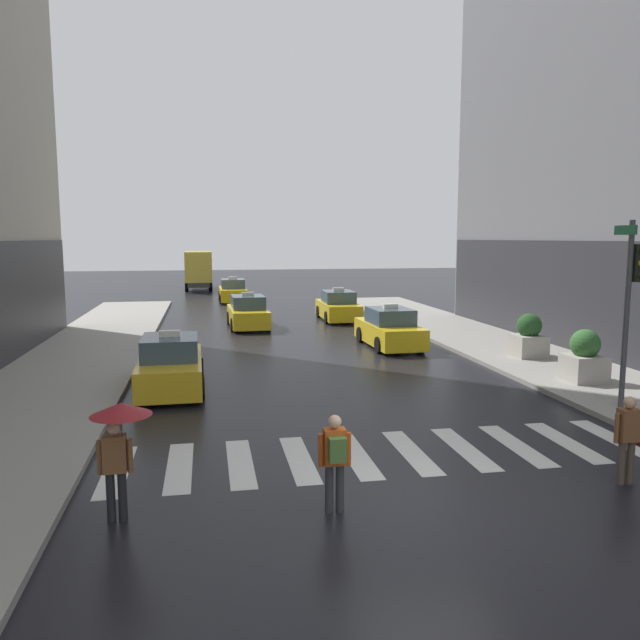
# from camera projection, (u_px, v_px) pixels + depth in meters

# --- Properties ---
(ground_plane) EXTENTS (160.00, 160.00, 0.00)m
(ground_plane) POSITION_uv_depth(u_px,v_px,m) (435.00, 516.00, 10.15)
(ground_plane) COLOR black
(crosswalk_markings) EXTENTS (11.30, 2.80, 0.01)m
(crosswalk_markings) POSITION_uv_depth(u_px,v_px,m) (384.00, 453.00, 13.07)
(crosswalk_markings) COLOR silver
(crosswalk_markings) RESTS_ON ground
(traffic_light_pole) EXTENTS (0.44, 0.84, 4.80)m
(traffic_light_pole) POSITION_uv_depth(u_px,v_px,m) (632.00, 287.00, 15.75)
(traffic_light_pole) COLOR #47474C
(traffic_light_pole) RESTS_ON curb_right
(taxi_lead) EXTENTS (1.98, 4.56, 1.80)m
(taxi_lead) POSITION_uv_depth(u_px,v_px,m) (171.00, 366.00, 18.49)
(taxi_lead) COLOR gold
(taxi_lead) RESTS_ON ground
(taxi_second) EXTENTS (2.02, 4.58, 1.80)m
(taxi_second) POSITION_uv_depth(u_px,v_px,m) (389.00, 330.00, 25.82)
(taxi_second) COLOR yellow
(taxi_second) RESTS_ON ground
(taxi_third) EXTENTS (2.03, 4.59, 1.80)m
(taxi_third) POSITION_uv_depth(u_px,v_px,m) (248.00, 313.00, 31.42)
(taxi_third) COLOR yellow
(taxi_third) RESTS_ON ground
(taxi_fourth) EXTENTS (1.99, 4.57, 1.80)m
(taxi_fourth) POSITION_uv_depth(u_px,v_px,m) (338.00, 307.00, 34.21)
(taxi_fourth) COLOR yellow
(taxi_fourth) RESTS_ON ground
(taxi_fifth) EXTENTS (1.96, 4.55, 1.80)m
(taxi_fifth) POSITION_uv_depth(u_px,v_px,m) (233.00, 292.00, 44.03)
(taxi_fifth) COLOR yellow
(taxi_fifth) RESTS_ON ground
(box_truck) EXTENTS (2.38, 7.58, 3.35)m
(box_truck) POSITION_uv_depth(u_px,v_px,m) (198.00, 269.00, 53.90)
(box_truck) COLOR #2D2D2D
(box_truck) RESTS_ON ground
(pedestrian_with_umbrella) EXTENTS (0.96, 0.96, 1.94)m
(pedestrian_with_umbrella) POSITION_uv_depth(u_px,v_px,m) (119.00, 429.00, 9.78)
(pedestrian_with_umbrella) COLOR black
(pedestrian_with_umbrella) RESTS_ON ground
(pedestrian_with_backpack) EXTENTS (0.55, 0.43, 1.65)m
(pedestrian_with_backpack) POSITION_uv_depth(u_px,v_px,m) (335.00, 456.00, 10.14)
(pedestrian_with_backpack) COLOR #333338
(pedestrian_with_backpack) RESTS_ON ground
(pedestrian_with_handbag) EXTENTS (0.60, 0.24, 1.65)m
(pedestrian_with_handbag) POSITION_uv_depth(u_px,v_px,m) (628.00, 435.00, 11.35)
(pedestrian_with_handbag) COLOR #473D33
(pedestrian_with_handbag) RESTS_ON ground
(planter_near_corner) EXTENTS (1.10, 1.10, 1.60)m
(planter_near_corner) POSITION_uv_depth(u_px,v_px,m) (584.00, 358.00, 18.98)
(planter_near_corner) COLOR #A8A399
(planter_near_corner) RESTS_ON curb_right
(planter_mid_block) EXTENTS (1.10, 1.10, 1.60)m
(planter_mid_block) POSITION_uv_depth(u_px,v_px,m) (529.00, 337.00, 22.92)
(planter_mid_block) COLOR #A8A399
(planter_mid_block) RESTS_ON curb_right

